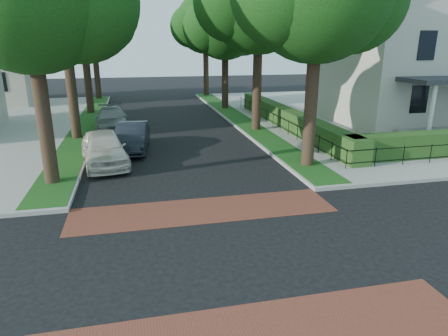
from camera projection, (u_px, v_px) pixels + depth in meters
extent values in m
plane|color=black|center=(224.00, 257.00, 10.74)|extent=(120.00, 120.00, 0.00)
cube|color=gray|center=(406.00, 112.00, 32.48)|extent=(30.00, 30.00, 0.15)
cube|color=brown|center=(204.00, 210.00, 13.72)|extent=(9.00, 2.20, 0.01)
cube|color=#1A4012|center=(238.00, 118.00, 29.59)|extent=(1.60, 29.80, 0.02)
cube|color=#1A4012|center=(86.00, 124.00, 27.33)|extent=(1.60, 29.80, 0.02)
cylinder|color=black|center=(312.00, 83.00, 17.26)|extent=(0.56, 0.56, 7.35)
cylinder|color=black|center=(257.00, 68.00, 24.65)|extent=(0.56, 0.56, 7.70)
sphere|color=#13380F|center=(286.00, 5.00, 24.20)|extent=(4.95, 4.95, 4.95)
sphere|color=#13380F|center=(233.00, 1.00, 22.98)|extent=(4.62, 4.62, 4.62)
cylinder|color=black|center=(225.00, 68.00, 33.18)|extent=(0.56, 0.56, 6.65)
sphere|color=#13380F|center=(225.00, 23.00, 32.12)|extent=(5.80, 5.80, 5.80)
sphere|color=#13380F|center=(243.00, 29.00, 32.85)|extent=(4.35, 4.35, 4.35)
sphere|color=#13380F|center=(208.00, 27.00, 31.72)|extent=(4.06, 4.06, 4.06)
sphere|color=#13380F|center=(222.00, 18.00, 33.34)|extent=(3.77, 3.77, 3.77)
cylinder|color=black|center=(206.00, 61.00, 41.50)|extent=(0.56, 0.56, 7.00)
sphere|color=#13380F|center=(205.00, 23.00, 40.38)|extent=(6.00, 6.00, 6.00)
sphere|color=#13380F|center=(221.00, 28.00, 41.13)|extent=(4.50, 4.50, 4.50)
sphere|color=#13380F|center=(191.00, 26.00, 39.97)|extent=(4.20, 4.20, 4.20)
sphere|color=#13380F|center=(204.00, 19.00, 41.65)|extent=(3.90, 3.90, 3.90)
cylinder|color=black|center=(41.00, 94.00, 15.00)|extent=(0.56, 0.56, 7.00)
sphere|color=#13380F|center=(78.00, 1.00, 14.64)|extent=(4.50, 4.50, 4.50)
cylinder|color=black|center=(69.00, 67.00, 22.29)|extent=(0.56, 0.56, 8.05)
cylinder|color=black|center=(87.00, 69.00, 30.84)|extent=(0.56, 0.56, 6.86)
sphere|color=#13380F|center=(82.00, 19.00, 29.75)|extent=(5.60, 5.60, 5.60)
sphere|color=#13380F|center=(104.00, 25.00, 30.47)|extent=(4.20, 4.20, 4.20)
sphere|color=#13380F|center=(62.00, 23.00, 29.36)|extent=(3.92, 3.92, 3.92)
sphere|color=#13380F|center=(84.00, 13.00, 30.92)|extent=(3.64, 3.64, 3.64)
cylinder|color=black|center=(96.00, 62.00, 39.17)|extent=(0.56, 0.56, 7.14)
sphere|color=#13380F|center=(92.00, 21.00, 38.04)|extent=(6.20, 6.20, 6.20)
sphere|color=#13380F|center=(111.00, 25.00, 38.79)|extent=(4.65, 4.65, 4.65)
sphere|color=#13380F|center=(75.00, 24.00, 37.62)|extent=(4.34, 4.34, 4.34)
sphere|color=#13380F|center=(94.00, 16.00, 39.35)|extent=(4.03, 4.03, 4.03)
cube|color=#214417|center=(288.00, 119.00, 26.08)|extent=(1.00, 18.00, 1.20)
cube|color=beige|center=(416.00, 63.00, 28.04)|extent=(12.00, 10.00, 8.00)
cylinder|color=white|center=(432.00, 112.00, 21.16)|extent=(0.24, 0.24, 3.00)
imported|color=silver|center=(104.00, 148.00, 18.57)|extent=(2.63, 4.95, 1.60)
imported|color=black|center=(132.00, 137.00, 21.08)|extent=(2.01, 4.58, 1.46)
imported|color=gray|center=(112.00, 119.00, 26.16)|extent=(2.25, 4.98, 1.42)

